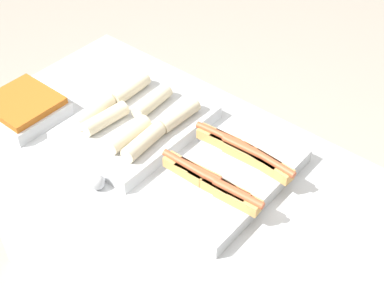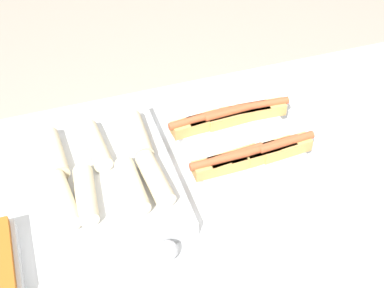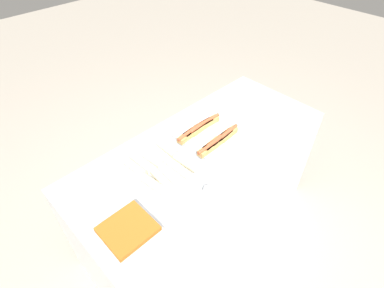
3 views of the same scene
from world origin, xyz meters
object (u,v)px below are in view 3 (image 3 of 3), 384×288
object	(u,v)px
tray_wraps	(161,170)
tray_side_front	(129,232)
serving_spoon_near	(205,192)
tray_hotdogs	(208,138)

from	to	relation	value
tray_wraps	tray_side_front	xyz separation A→B (m)	(-0.37, -0.19, -0.00)
tray_side_front	serving_spoon_near	size ratio (longest dim) A/B	0.96
tray_hotdogs	tray_side_front	xyz separation A→B (m)	(-0.76, -0.20, -0.00)
tray_hotdogs	serving_spoon_near	world-z (taller)	tray_hotdogs
tray_hotdogs	tray_wraps	bearing A→B (deg)	-179.47
tray_wraps	serving_spoon_near	xyz separation A→B (m)	(0.07, -0.27, -0.02)
tray_hotdogs	tray_side_front	size ratio (longest dim) A/B	1.99
serving_spoon_near	tray_hotdogs	bearing A→B (deg)	41.01
tray_hotdogs	tray_side_front	world-z (taller)	tray_hotdogs
tray_wraps	tray_hotdogs	bearing A→B (deg)	0.53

